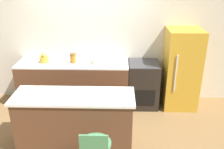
% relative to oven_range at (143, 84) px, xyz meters
% --- Properties ---
extents(ground_plane, '(14.00, 14.00, 0.00)m').
position_rel_oven_range_xyz_m(ground_plane, '(-1.10, -0.34, -0.47)').
color(ground_plane, brown).
extents(wall_back, '(8.00, 0.06, 2.60)m').
position_rel_oven_range_xyz_m(wall_back, '(-1.10, 0.35, 0.83)').
color(wall_back, beige).
rests_on(wall_back, ground_plane).
extents(back_counter, '(2.24, 0.64, 0.94)m').
position_rel_oven_range_xyz_m(back_counter, '(-1.44, 0.00, -0.00)').
color(back_counter, brown).
rests_on(back_counter, ground_plane).
extents(kitchen_island, '(1.84, 0.62, 0.93)m').
position_rel_oven_range_xyz_m(kitchen_island, '(-1.19, -1.39, -0.00)').
color(kitchen_island, brown).
rests_on(kitchen_island, ground_plane).
extents(oven_range, '(0.61, 0.65, 0.94)m').
position_rel_oven_range_xyz_m(oven_range, '(0.00, 0.00, 0.00)').
color(oven_range, black).
rests_on(oven_range, ground_plane).
extents(refrigerator, '(0.67, 0.67, 1.63)m').
position_rel_oven_range_xyz_m(refrigerator, '(0.75, -0.00, 0.35)').
color(refrigerator, gold).
rests_on(refrigerator, ground_plane).
extents(kettle, '(0.19, 0.19, 0.19)m').
position_rel_oven_range_xyz_m(kettle, '(-2.02, 0.00, 0.54)').
color(kettle, '#B29333').
rests_on(kettle, back_counter).
extents(mixing_bowl, '(0.22, 0.22, 0.09)m').
position_rel_oven_range_xyz_m(mixing_bowl, '(-0.95, 0.00, 0.52)').
color(mixing_bowl, beige).
rests_on(mixing_bowl, back_counter).
extents(canister_jar, '(0.13, 0.13, 0.18)m').
position_rel_oven_range_xyz_m(canister_jar, '(-1.42, 0.00, 0.56)').
color(canister_jar, '#9E6623').
rests_on(canister_jar, back_counter).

